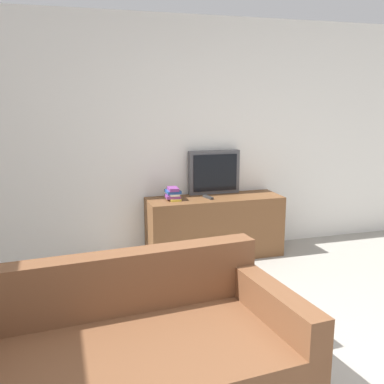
{
  "coord_description": "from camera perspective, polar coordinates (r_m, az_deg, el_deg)",
  "views": [
    {
      "loc": [
        -1.32,
        -1.77,
        1.74
      ],
      "look_at": [
        -0.1,
        2.31,
        0.84
      ],
      "focal_mm": 42.0,
      "sensor_mm": 36.0,
      "label": 1
    }
  ],
  "objects": [
    {
      "name": "remote_on_stand",
      "position": [
        4.86,
        2.05,
        -0.67
      ],
      "size": [
        0.07,
        0.17,
        0.02
      ],
      "rotation": [
        0.0,
        0.0,
        0.24
      ],
      "color": "#2D2D2D",
      "rests_on": "tv_stand"
    },
    {
      "name": "wall_back",
      "position": [
        5.0,
        -1.35,
        6.87
      ],
      "size": [
        9.0,
        0.06,
        2.6
      ],
      "color": "white",
      "rests_on": "ground_plane"
    },
    {
      "name": "couch",
      "position": [
        2.63,
        -8.37,
        -21.63
      ],
      "size": [
        1.95,
        1.12,
        0.84
      ],
      "rotation": [
        0.0,
        0.0,
        0.09
      ],
      "color": "brown",
      "rests_on": "ground_plane"
    },
    {
      "name": "book_stack",
      "position": [
        4.78,
        -2.41,
        -0.22
      ],
      "size": [
        0.16,
        0.21,
        0.14
      ],
      "color": "gold",
      "rests_on": "tv_stand"
    },
    {
      "name": "television",
      "position": [
        5.06,
        2.82,
        2.52
      ],
      "size": [
        0.59,
        0.09,
        0.49
      ],
      "color": "#4C4C51",
      "rests_on": "tv_stand"
    },
    {
      "name": "tv_stand",
      "position": [
        5.0,
        2.88,
        -4.43
      ],
      "size": [
        1.49,
        0.48,
        0.67
      ],
      "color": "brown",
      "rests_on": "ground_plane"
    }
  ]
}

